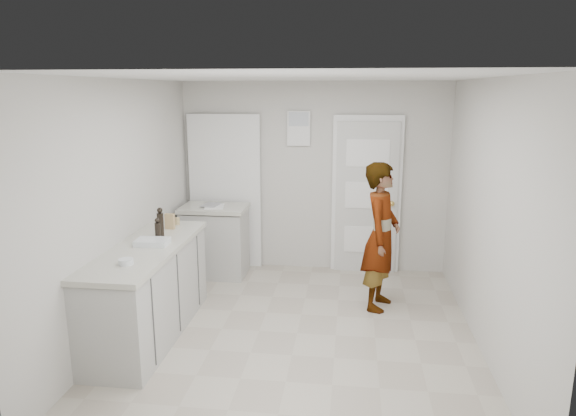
# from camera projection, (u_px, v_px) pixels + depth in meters

# --- Properties ---
(ground) EXTENTS (4.00, 4.00, 0.00)m
(ground) POSITION_uv_depth(u_px,v_px,m) (297.00, 333.00, 5.16)
(ground) COLOR #A99E8D
(ground) RESTS_ON ground
(room_shell) EXTENTS (4.00, 4.00, 4.00)m
(room_shell) POSITION_uv_depth(u_px,v_px,m) (300.00, 195.00, 6.84)
(room_shell) COLOR beige
(room_shell) RESTS_ON ground
(main_counter) EXTENTS (0.64, 1.96, 0.93)m
(main_counter) POSITION_uv_depth(u_px,v_px,m) (149.00, 294.00, 5.05)
(main_counter) COLOR #B7B7B2
(main_counter) RESTS_ON ground
(side_counter) EXTENTS (0.84, 0.61, 0.93)m
(side_counter) POSITION_uv_depth(u_px,v_px,m) (215.00, 243.00, 6.72)
(side_counter) COLOR #B7B7B2
(side_counter) RESTS_ON ground
(person) EXTENTS (0.54, 0.68, 1.64)m
(person) POSITION_uv_depth(u_px,v_px,m) (381.00, 237.00, 5.62)
(person) COLOR silver
(person) RESTS_ON ground
(cake_mix_box) EXTENTS (0.11, 0.06, 0.17)m
(cake_mix_box) POSITION_uv_depth(u_px,v_px,m) (170.00, 221.00, 5.52)
(cake_mix_box) COLOR #9A7A4D
(cake_mix_box) RESTS_ON main_counter
(spice_jar) EXTENTS (0.05, 0.05, 0.08)m
(spice_jar) POSITION_uv_depth(u_px,v_px,m) (177.00, 221.00, 5.70)
(spice_jar) COLOR tan
(spice_jar) RESTS_ON main_counter
(oil_cruet_a) EXTENTS (0.06, 0.06, 0.23)m
(oil_cruet_a) POSITION_uv_depth(u_px,v_px,m) (158.00, 230.00, 5.11)
(oil_cruet_a) COLOR black
(oil_cruet_a) RESTS_ON main_counter
(oil_cruet_b) EXTENTS (0.07, 0.07, 0.30)m
(oil_cruet_b) POSITION_uv_depth(u_px,v_px,m) (160.00, 223.00, 5.23)
(oil_cruet_b) COLOR black
(oil_cruet_b) RESTS_ON main_counter
(baking_dish) EXTENTS (0.32, 0.23, 0.05)m
(baking_dish) POSITION_uv_depth(u_px,v_px,m) (152.00, 242.00, 4.97)
(baking_dish) COLOR silver
(baking_dish) RESTS_ON main_counter
(egg_bowl) EXTENTS (0.13, 0.13, 0.05)m
(egg_bowl) POSITION_uv_depth(u_px,v_px,m) (126.00, 262.00, 4.41)
(egg_bowl) COLOR silver
(egg_bowl) RESTS_ON main_counter
(papers) EXTENTS (0.29, 0.34, 0.01)m
(papers) POSITION_uv_depth(u_px,v_px,m) (214.00, 206.00, 6.58)
(papers) COLOR white
(papers) RESTS_ON side_counter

